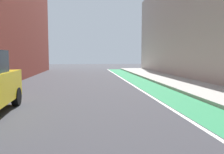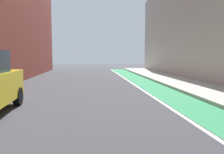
{
  "view_description": "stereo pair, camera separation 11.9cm",
  "coord_description": "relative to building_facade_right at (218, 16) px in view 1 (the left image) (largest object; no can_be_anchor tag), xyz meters",
  "views": [
    {
      "loc": [
        -0.13,
        3.37,
        1.81
      ],
      "look_at": [
        0.62,
        10.06,
        1.19
      ],
      "focal_mm": 37.86,
      "sensor_mm": 36.0,
      "label": 1
    },
    {
      "loc": [
        -0.01,
        3.36,
        1.81
      ],
      "look_at": [
        0.62,
        10.06,
        1.19
      ],
      "focal_mm": 37.86,
      "sensor_mm": 36.0,
      "label": 2
    }
  ],
  "objects": [
    {
      "name": "building_facade_right",
      "position": [
        0.0,
        0.0,
        0.0
      ],
      "size": [
        2.4,
        32.16,
        8.7
      ],
      "primitive_type": "cube",
      "color": "#B2ADA3",
      "rests_on": "ground"
    },
    {
      "name": "bike_lane_paint",
      "position": [
        -4.82,
        -2.0,
        -4.35
      ],
      "size": [
        1.6,
        36.16,
        0.0
      ],
      "primitive_type": "cube",
      "color": "#2D8451",
      "rests_on": "ground"
    },
    {
      "name": "lane_divider_stripe",
      "position": [
        -5.72,
        -2.0,
        -4.35
      ],
      "size": [
        0.12,
        36.16,
        0.0
      ],
      "primitive_type": "cube",
      "color": "white",
      "rests_on": "ground"
    },
    {
      "name": "ground_plane",
      "position": [
        -8.47,
        -4.0,
        -4.35
      ],
      "size": [
        79.55,
        79.55,
        0.0
      ],
      "primitive_type": "plane",
      "color": "#38383D"
    },
    {
      "name": "sidewalk_right",
      "position": [
        -2.61,
        -2.0,
        -4.28
      ],
      "size": [
        2.82,
        36.16,
        0.14
      ],
      "primitive_type": "cube",
      "color": "#A8A59E",
      "rests_on": "ground"
    }
  ]
}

